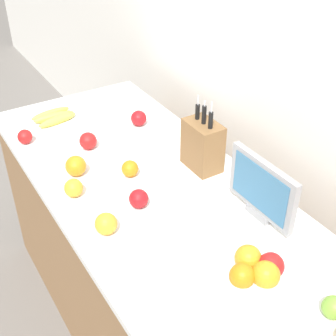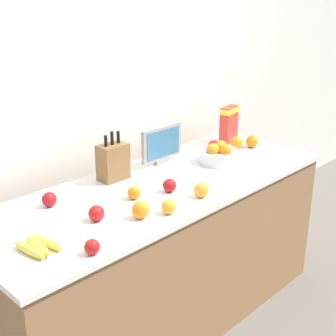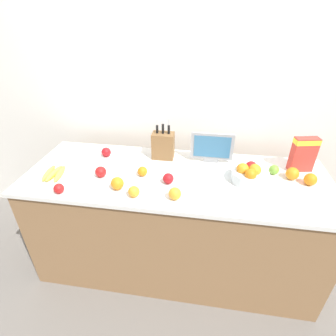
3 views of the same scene
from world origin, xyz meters
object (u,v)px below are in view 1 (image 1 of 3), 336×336
at_px(apple_by_knife_block, 139,118).
at_px(apple_front, 139,199).
at_px(banana_bunch, 54,117).
at_px(orange_front_center, 130,169).
at_px(knife_block, 203,145).
at_px(apple_rear, 334,308).
at_px(apple_near_bananas, 88,141).
at_px(orange_mid_right, 106,224).
at_px(small_monitor, 262,189).
at_px(fruit_bowl, 258,278).
at_px(orange_by_cereal, 74,188).
at_px(apple_leftmost, 25,137).
at_px(orange_near_bowl, 76,166).

bearing_deg(apple_by_knife_block, apple_front, -28.70).
bearing_deg(apple_by_knife_block, banana_bunch, -128.53).
bearing_deg(orange_front_center, knife_block, 70.97).
bearing_deg(apple_front, apple_by_knife_block, 151.30).
height_order(knife_block, apple_rear, knife_block).
distance_m(apple_by_knife_block, apple_near_bananas, 0.29).
distance_m(apple_front, orange_mid_right, 0.17).
xyz_separation_m(apple_rear, orange_front_center, (-0.90, -0.16, 0.00)).
bearing_deg(apple_rear, small_monitor, 166.37).
height_order(knife_block, fruit_bowl, knife_block).
height_order(knife_block, apple_by_knife_block, knife_block).
bearing_deg(apple_front, orange_front_center, 161.25).
height_order(apple_by_knife_block, apple_rear, apple_by_knife_block).
relative_size(orange_by_cereal, orange_front_center, 1.04).
xyz_separation_m(small_monitor, apple_leftmost, (-0.93, -0.55, -0.09)).
relative_size(apple_near_bananas, orange_near_bowl, 0.91).
height_order(banana_bunch, orange_by_cereal, orange_by_cereal).
bearing_deg(orange_by_cereal, orange_front_center, 91.17).
height_order(apple_near_bananas, orange_near_bowl, orange_near_bowl).
height_order(apple_leftmost, orange_by_cereal, orange_by_cereal).
bearing_deg(small_monitor, orange_by_cereal, -132.04).
height_order(apple_near_bananas, orange_mid_right, orange_mid_right).
bearing_deg(apple_leftmost, small_monitor, 30.36).
relative_size(fruit_bowl, apple_near_bananas, 3.19).
xyz_separation_m(apple_leftmost, orange_mid_right, (0.72, 0.05, 0.01)).
relative_size(banana_bunch, apple_by_knife_block, 2.80).
bearing_deg(small_monitor, apple_front, -129.40).
distance_m(apple_near_bananas, orange_by_cereal, 0.34).
bearing_deg(orange_mid_right, apple_near_bananas, 162.51).
height_order(orange_front_center, orange_mid_right, orange_mid_right).
distance_m(fruit_bowl, apple_by_knife_block, 1.08).
bearing_deg(orange_front_center, apple_near_bananas, -168.35).
height_order(apple_rear, orange_by_cereal, orange_by_cereal).
height_order(apple_leftmost, orange_front_center, orange_front_center).
relative_size(apple_rear, orange_near_bowl, 0.81).
relative_size(apple_near_bananas, orange_mid_right, 0.98).
relative_size(fruit_bowl, banana_bunch, 1.17).
bearing_deg(banana_bunch, orange_near_bowl, -9.96).
xyz_separation_m(fruit_bowl, apple_rear, (0.18, 0.12, -0.02)).
bearing_deg(banana_bunch, orange_front_center, 8.88).
bearing_deg(apple_rear, orange_by_cereal, -155.78).
bearing_deg(orange_by_cereal, small_monitor, 47.96).
distance_m(small_monitor, apple_leftmost, 1.08).
bearing_deg(fruit_bowl, orange_front_center, -176.61).
relative_size(apple_leftmost, orange_front_center, 0.95).
relative_size(knife_block, apple_rear, 4.62).
relative_size(fruit_bowl, orange_by_cereal, 3.40).
bearing_deg(apple_leftmost, apple_near_bananas, 49.33).
height_order(small_monitor, orange_front_center, small_monitor).
xyz_separation_m(fruit_bowl, orange_by_cereal, (-0.72, -0.28, -0.02)).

